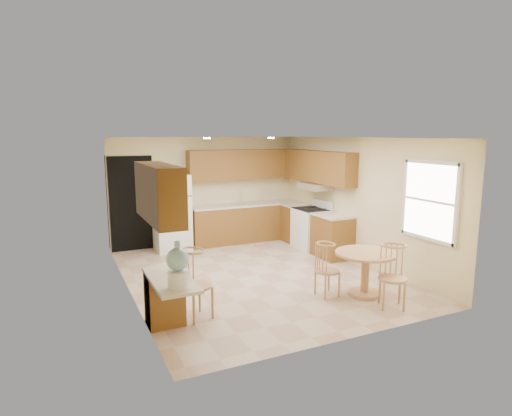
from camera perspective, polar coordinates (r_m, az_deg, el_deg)
name	(u,v)px	position (r m, az deg, el deg)	size (l,w,h in m)	color
floor	(257,275)	(7.97, 0.07, -8.93)	(5.50, 5.50, 0.00)	tan
ceiling	(257,138)	(7.55, 0.07, 9.35)	(4.50, 5.50, 0.02)	white
wall_back	(207,190)	(10.19, -6.54, 2.36)	(4.50, 0.02, 2.50)	beige
wall_front	(353,243)	(5.36, 12.75, -4.60)	(4.50, 0.02, 2.50)	beige
wall_left	(127,219)	(7.02, -16.79, -1.37)	(0.02, 5.50, 2.50)	beige
wall_right	(357,200)	(8.84, 13.38, 1.02)	(0.02, 5.50, 2.50)	beige
doorway	(132,204)	(9.79, -16.23, 0.54)	(0.90, 0.02, 2.10)	black
base_cab_back	(246,223)	(10.36, -1.33, -2.03)	(2.75, 0.60, 0.87)	brown
counter_back	(246,205)	(10.28, -1.34, 0.45)	(2.75, 0.63, 0.04)	beige
base_cab_right_a	(297,224)	(10.33, 5.48, -2.11)	(0.60, 0.59, 0.87)	brown
counter_right_a	(297,205)	(10.24, 5.53, 0.38)	(0.63, 0.59, 0.04)	beige
base_cab_right_b	(332,237)	(9.14, 10.14, -3.80)	(0.60, 0.80, 0.87)	brown
counter_right_b	(333,216)	(9.04, 10.22, -0.99)	(0.63, 0.80, 0.04)	beige
upper_cab_back	(244,164)	(10.29, -1.66, 5.85)	(2.75, 0.33, 0.70)	brown
upper_cab_right	(318,167)	(9.66, 8.27, 5.49)	(0.33, 2.42, 0.70)	brown
upper_cab_left	(159,193)	(5.40, -12.83, 1.99)	(0.33, 1.40, 0.70)	brown
sink	(245,204)	(10.26, -1.47, 0.57)	(0.78, 0.44, 0.01)	silver
range_hood	(315,186)	(9.63, 7.88, 2.91)	(0.50, 0.76, 0.14)	silver
desk_pedestal	(165,299)	(6.06, -12.07, -11.73)	(0.48, 0.42, 0.72)	brown
desk_top	(171,280)	(5.57, -11.31, -9.35)	(0.50, 1.20, 0.04)	beige
window	(430,201)	(7.45, 22.17, 0.90)	(0.06, 1.12, 1.30)	white
can_light_a	(207,138)	(8.48, -6.54, 9.24)	(0.14, 0.14, 0.02)	white
can_light_b	(271,138)	(9.02, 2.02, 9.33)	(0.14, 0.14, 0.02)	white
refrigerator	(172,213)	(9.66, -11.17, -0.60)	(0.75, 0.73, 1.69)	white
stove	(311,228)	(9.74, 7.38, -2.66)	(0.65, 0.76, 1.09)	white
dining_table	(365,267)	(7.10, 14.37, -7.66)	(0.97, 0.97, 0.72)	tan
chair_table_a	(331,265)	(6.88, 9.93, -7.55)	(0.38, 0.49, 0.86)	tan
chair_table_b	(397,272)	(6.64, 18.35, -8.13)	(0.42, 0.48, 0.94)	tan
chair_desk	(198,279)	(5.99, -7.70, -9.34)	(0.44, 0.57, 0.99)	tan
water_crock	(178,267)	(5.13, -10.36, -7.77)	(0.27, 0.27, 0.57)	white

